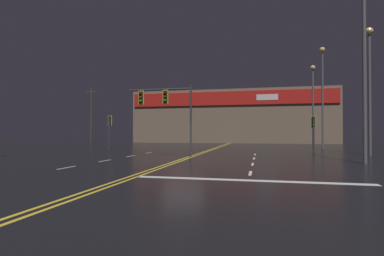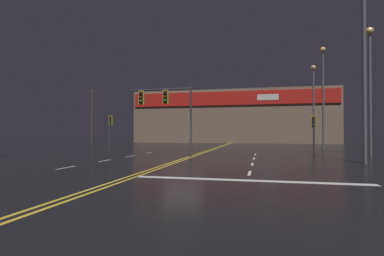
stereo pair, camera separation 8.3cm
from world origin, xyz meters
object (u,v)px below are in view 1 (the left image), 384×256
object	(u,v)px
streetlight_median_approach	(364,41)
streetlight_far_median	(322,85)
traffic_signal_corner_northwest	(110,125)
streetlight_far_right	(313,95)
streetlight_near_left	(370,74)
traffic_signal_median	(164,103)
traffic_signal_corner_northeast	(313,126)

from	to	relation	value
streetlight_median_approach	streetlight_far_median	xyz separation A→B (m)	(0.74, 15.07, -0.03)
traffic_signal_corner_northwest	streetlight_far_median	bearing A→B (deg)	16.21
streetlight_far_right	streetlight_far_median	xyz separation A→B (m)	(0.41, -3.21, 0.63)
streetlight_median_approach	streetlight_far_median	world-z (taller)	streetlight_median_approach
streetlight_near_left	streetlight_far_median	xyz separation A→B (m)	(-1.65, 8.41, 0.55)
streetlight_near_left	streetlight_median_approach	distance (m)	7.10
streetlight_near_left	streetlight_far_right	xyz separation A→B (m)	(-2.06, 11.62, -0.08)
traffic_signal_corner_northwest	traffic_signal_median	bearing A→B (deg)	-41.12
streetlight_near_left	traffic_signal_median	bearing A→B (deg)	-162.79
traffic_signal_median	streetlight_near_left	distance (m)	15.27
streetlight_near_left	streetlight_median_approach	bearing A→B (deg)	-109.76
traffic_signal_corner_northeast	traffic_signal_median	bearing A→B (deg)	-147.98
traffic_signal_median	streetlight_far_median	size ratio (longest dim) A/B	0.47
traffic_signal_corner_northeast	streetlight_far_right	xyz separation A→B (m)	(1.47, 9.27, 3.70)
streetlight_far_median	streetlight_far_right	bearing A→B (deg)	97.25
traffic_signal_median	traffic_signal_corner_northeast	world-z (taller)	traffic_signal_median
traffic_signal_median	traffic_signal_corner_northeast	xyz separation A→B (m)	(10.90, 6.82, -1.52)
traffic_signal_corner_northeast	streetlight_near_left	bearing A→B (deg)	-33.68
traffic_signal_corner_northwest	streetlight_far_right	world-z (taller)	streetlight_far_right
traffic_signal_corner_northeast	streetlight_far_median	size ratio (longest dim) A/B	0.29
traffic_signal_median	streetlight_median_approach	bearing A→B (deg)	-10.30
traffic_signal_median	streetlight_median_approach	xyz separation A→B (m)	(12.03, -2.19, 2.83)
streetlight_median_approach	traffic_signal_corner_northeast	bearing A→B (deg)	97.18
streetlight_far_median	traffic_signal_median	bearing A→B (deg)	-134.77
streetlight_far_median	streetlight_near_left	bearing A→B (deg)	-78.90
streetlight_median_approach	streetlight_far_right	size ratio (longest dim) A/B	1.13
traffic_signal_median	streetlight_median_approach	distance (m)	12.56
traffic_signal_median	streetlight_near_left	xyz separation A→B (m)	(14.43, 4.47, 2.26)
traffic_signal_corner_northeast	streetlight_far_right	distance (m)	10.09
traffic_signal_corner_northwest	streetlight_far_median	world-z (taller)	streetlight_far_median
traffic_signal_median	traffic_signal_corner_northwest	xyz separation A→B (m)	(-7.88, 6.88, -1.31)
streetlight_median_approach	traffic_signal_median	bearing A→B (deg)	169.70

